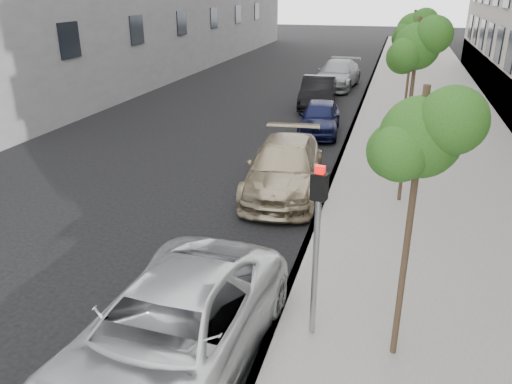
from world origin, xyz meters
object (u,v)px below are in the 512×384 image
at_px(sedan_blue, 320,117).
at_px(sedan_rear, 337,74).
at_px(signal_pole, 317,233).
at_px(minivan, 170,333).
at_px(sedan_black, 318,92).
at_px(tree_near, 423,138).
at_px(tree_mid, 418,47).
at_px(suv, 284,167).
at_px(tree_far, 414,30).

bearing_deg(sedan_blue, sedan_rear, 88.50).
relative_size(signal_pole, minivan, 0.56).
bearing_deg(sedan_black, tree_near, -81.23).
xyz_separation_m(tree_mid, sedan_blue, (-3.33, 6.73, -3.56)).
height_order(tree_near, suv, tree_near).
xyz_separation_m(sedan_black, sedan_rear, (0.26, 5.60, 0.04)).
distance_m(tree_mid, sedan_blue, 8.31).
distance_m(minivan, suv, 7.85).
height_order(minivan, sedan_black, sedan_black).
bearing_deg(tree_near, sedan_blue, 104.11).
bearing_deg(signal_pole, tree_far, 95.46).
relative_size(tree_near, tree_far, 0.90).
relative_size(sedan_blue, sedan_black, 0.87).
bearing_deg(sedan_rear, sedan_black, -88.40).
relative_size(signal_pole, sedan_blue, 0.76).
xyz_separation_m(minivan, sedan_rear, (-0.58, 24.91, 0.05)).
bearing_deg(tree_far, minivan, -103.15).
xyz_separation_m(tree_far, suv, (-3.33, -6.39, -3.42)).
xyz_separation_m(signal_pole, minivan, (-1.95, -1.39, -1.28)).
xyz_separation_m(tree_far, signal_pole, (-1.37, -12.85, -2.14)).
bearing_deg(signal_pole, tree_mid, 89.35).
bearing_deg(sedan_black, tree_far, -54.77).
xyz_separation_m(suv, sedan_blue, (0.00, 6.62, -0.07)).
xyz_separation_m(tree_near, signal_pole, (-1.37, 0.15, -1.70)).
xyz_separation_m(signal_pole, sedan_blue, (-1.95, 13.09, -1.35)).
xyz_separation_m(minivan, sedan_black, (-0.85, 19.31, 0.00)).
xyz_separation_m(tree_near, minivan, (-3.33, -1.24, -2.97)).
distance_m(tree_mid, sedan_rear, 17.94).
xyz_separation_m(tree_far, sedan_black, (-4.17, 5.07, -3.41)).
distance_m(minivan, sedan_black, 19.33).
height_order(tree_near, sedan_black, tree_near).
bearing_deg(signal_pole, minivan, -133.02).
bearing_deg(minivan, signal_pole, 38.11).
bearing_deg(tree_near, minivan, -159.54).
distance_m(tree_near, signal_pole, 2.19).
distance_m(tree_far, sedan_rear, 11.85).
relative_size(tree_far, minivan, 0.90).
distance_m(sedan_black, sedan_rear, 5.60).
relative_size(suv, sedan_rear, 0.93).
height_order(tree_far, sedan_rear, tree_far).
height_order(minivan, sedan_blue, minivan).
relative_size(tree_far, sedan_blue, 1.22).
xyz_separation_m(tree_mid, suv, (-3.33, 0.11, -3.49)).
bearing_deg(sedan_blue, minivan, -94.69).
distance_m(tree_near, minivan, 4.63).
bearing_deg(tree_near, tree_mid, 90.00).
xyz_separation_m(signal_pole, sedan_black, (-2.80, 17.92, -1.27)).
relative_size(tree_mid, signal_pole, 1.62).
relative_size(tree_far, suv, 0.94).
height_order(tree_mid, sedan_blue, tree_mid).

